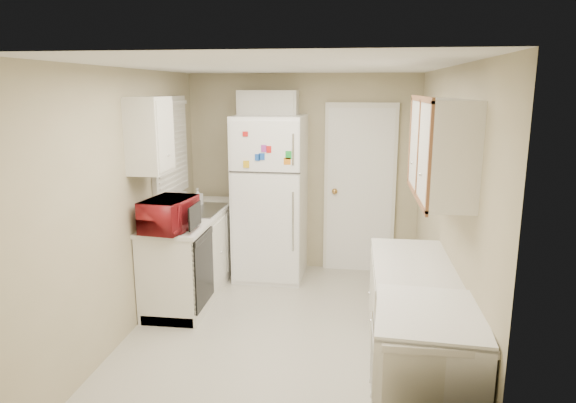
# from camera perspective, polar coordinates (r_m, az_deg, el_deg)

# --- Properties ---
(floor) EXTENTS (3.80, 3.80, 0.00)m
(floor) POSITION_cam_1_polar(r_m,az_deg,el_deg) (4.89, -0.79, -14.56)
(floor) COLOR beige
(floor) RESTS_ON ground
(ceiling) EXTENTS (3.80, 3.80, 0.00)m
(ceiling) POSITION_cam_1_polar(r_m,az_deg,el_deg) (4.36, -0.88, 14.79)
(ceiling) COLOR white
(ceiling) RESTS_ON floor
(wall_left) EXTENTS (3.80, 3.80, 0.00)m
(wall_left) POSITION_cam_1_polar(r_m,az_deg,el_deg) (4.87, -17.34, -0.22)
(wall_left) COLOR tan
(wall_left) RESTS_ON floor
(wall_right) EXTENTS (3.80, 3.80, 0.00)m
(wall_right) POSITION_cam_1_polar(r_m,az_deg,el_deg) (4.50, 17.11, -1.24)
(wall_right) COLOR tan
(wall_right) RESTS_ON floor
(wall_back) EXTENTS (2.80, 2.80, 0.00)m
(wall_back) POSITION_cam_1_polar(r_m,az_deg,el_deg) (6.33, 1.65, 3.16)
(wall_back) COLOR tan
(wall_back) RESTS_ON floor
(wall_front) EXTENTS (2.80, 2.80, 0.00)m
(wall_front) POSITION_cam_1_polar(r_m,az_deg,el_deg) (2.69, -6.74, -9.95)
(wall_front) COLOR tan
(wall_front) RESTS_ON floor
(left_counter) EXTENTS (0.60, 1.80, 0.90)m
(left_counter) POSITION_cam_1_polar(r_m,az_deg,el_deg) (5.77, -10.42, -5.64)
(left_counter) COLOR silver
(left_counter) RESTS_ON floor
(dishwasher) EXTENTS (0.03, 0.58, 0.72)m
(dishwasher) POSITION_cam_1_polar(r_m,az_deg,el_deg) (5.13, -9.38, -7.44)
(dishwasher) COLOR black
(dishwasher) RESTS_ON floor
(sink) EXTENTS (0.54, 0.74, 0.16)m
(sink) POSITION_cam_1_polar(r_m,az_deg,el_deg) (5.80, -10.13, -1.33)
(sink) COLOR gray
(sink) RESTS_ON left_counter
(microwave) EXTENTS (0.59, 0.38, 0.37)m
(microwave) POSITION_cam_1_polar(r_m,az_deg,el_deg) (4.99, -13.05, -1.47)
(microwave) COLOR maroon
(microwave) RESTS_ON left_counter
(soap_bottle) EXTENTS (0.10, 0.10, 0.20)m
(soap_bottle) POSITION_cam_1_polar(r_m,az_deg,el_deg) (5.99, -9.98, 0.51)
(soap_bottle) COLOR silver
(soap_bottle) RESTS_ON left_counter
(window_blinds) EXTENTS (0.10, 0.98, 1.08)m
(window_blinds) POSITION_cam_1_polar(r_m,az_deg,el_deg) (5.75, -12.90, 5.94)
(window_blinds) COLOR silver
(window_blinds) RESTS_ON wall_left
(upper_cabinet_left) EXTENTS (0.30, 0.45, 0.70)m
(upper_cabinet_left) POSITION_cam_1_polar(r_m,az_deg,el_deg) (4.92, -15.13, 7.11)
(upper_cabinet_left) COLOR silver
(upper_cabinet_left) RESTS_ON wall_left
(refrigerator) EXTENTS (0.81, 0.79, 1.92)m
(refrigerator) POSITION_cam_1_polar(r_m,az_deg,el_deg) (6.06, -1.95, 0.44)
(refrigerator) COLOR white
(refrigerator) RESTS_ON floor
(cabinet_over_fridge) EXTENTS (0.70, 0.30, 0.40)m
(cabinet_over_fridge) POSITION_cam_1_polar(r_m,az_deg,el_deg) (6.15, -2.22, 10.38)
(cabinet_over_fridge) COLOR silver
(cabinet_over_fridge) RESTS_ON wall_back
(interior_door) EXTENTS (0.86, 0.06, 2.08)m
(interior_door) POSITION_cam_1_polar(r_m,az_deg,el_deg) (6.29, 7.96, 1.32)
(interior_door) COLOR white
(interior_door) RESTS_ON floor
(right_counter) EXTENTS (0.60, 2.00, 0.90)m
(right_counter) POSITION_cam_1_polar(r_m,az_deg,el_deg) (3.96, 13.91, -14.51)
(right_counter) COLOR silver
(right_counter) RESTS_ON floor
(stove) EXTENTS (0.68, 0.82, 0.94)m
(stove) POSITION_cam_1_polar(r_m,az_deg,el_deg) (3.43, 15.04, -18.71)
(stove) COLOR white
(stove) RESTS_ON floor
(upper_cabinet_right) EXTENTS (0.30, 1.20, 0.70)m
(upper_cabinet_right) POSITION_cam_1_polar(r_m,az_deg,el_deg) (3.88, 16.68, 5.69)
(upper_cabinet_right) COLOR silver
(upper_cabinet_right) RESTS_ON wall_right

